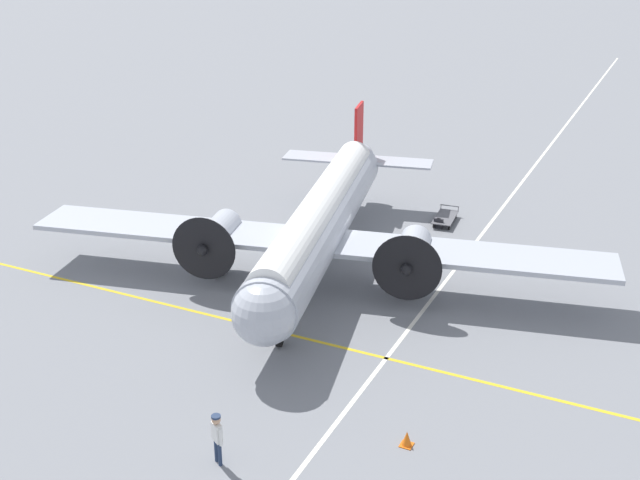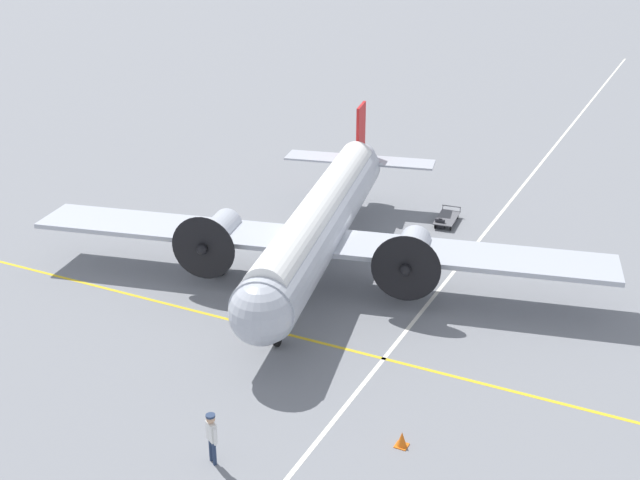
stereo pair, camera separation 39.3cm
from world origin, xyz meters
TOP-DOWN VIEW (x-y plane):
  - ground_plane at (0.00, 0.00)m, footprint 300.00×300.00m
  - apron_line_eastwest at (0.00, -5.44)m, footprint 120.00×0.16m
  - apron_line_northsouth at (5.23, 0.00)m, footprint 0.16×120.00m
  - airliner_main at (0.08, -0.35)m, footprint 24.25×19.28m
  - crew_foreground at (2.97, -12.91)m, footprint 0.49×0.37m
  - suitcase_near_door at (3.06, 7.17)m, footprint 0.47×0.13m
  - baggage_cart at (3.14, 8.00)m, footprint 1.18×2.30m
  - traffic_cone at (7.58, -9.79)m, footprint 0.38×0.38m

SIDE VIEW (x-z plane):
  - ground_plane at x=0.00m, z-range 0.00..0.00m
  - apron_line_eastwest at x=0.00m, z-range 0.00..0.01m
  - apron_line_northsouth at x=5.23m, z-range 0.00..0.01m
  - traffic_cone at x=7.58m, z-range -0.02..0.48m
  - suitcase_near_door at x=3.06m, z-range -0.02..0.51m
  - baggage_cart at x=3.14m, z-range 0.00..0.56m
  - crew_foreground at x=2.97m, z-range 0.21..1.85m
  - airliner_main at x=0.08m, z-range -0.29..5.08m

